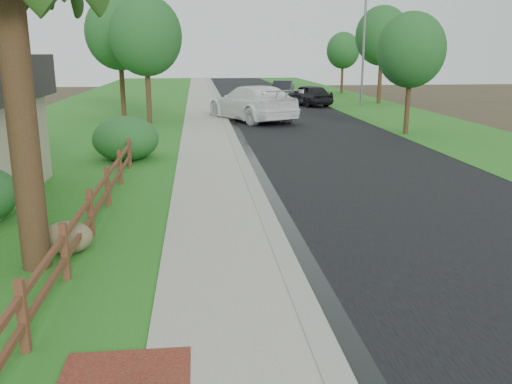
{
  "coord_description": "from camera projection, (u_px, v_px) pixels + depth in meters",
  "views": [
    {
      "loc": [
        -1.23,
        -6.41,
        3.97
      ],
      "look_at": [
        -0.04,
        4.57,
        1.1
      ],
      "focal_mm": 38.0,
      "sensor_mm": 36.0,
      "label": 1
    }
  ],
  "objects": [
    {
      "name": "sidewalk",
      "position": [
        201.0,
        105.0,
        40.87
      ],
      "size": [
        2.2,
        90.0,
        0.1
      ],
      "primitive_type": "cube",
      "color": "#A19B8C",
      "rests_on": "ground"
    },
    {
      "name": "shrub_c",
      "position": [
        8.0,
        176.0,
        15.05
      ],
      "size": [
        2.1,
        2.1,
        1.27
      ],
      "primitive_type": "ellipsoid",
      "rotation": [
        0.0,
        0.0,
        -0.22
      ],
      "color": "#194721",
      "rests_on": "ground"
    },
    {
      "name": "wet_gutter",
      "position": [
        223.0,
        106.0,
        41.05
      ],
      "size": [
        0.5,
        90.0,
        0.0
      ],
      "primitive_type": "cube",
      "color": "black",
      "rests_on": "road"
    },
    {
      "name": "road",
      "position": [
        273.0,
        105.0,
        41.45
      ],
      "size": [
        8.0,
        90.0,
        0.02
      ],
      "primitive_type": "cube",
      "color": "black",
      "rests_on": "ground"
    },
    {
      "name": "tree_near_right",
      "position": [
        411.0,
        50.0,
        25.76
      ],
      "size": [
        3.25,
        3.25,
        5.85
      ],
      "color": "#332415",
      "rests_on": "ground"
    },
    {
      "name": "boulder",
      "position": [
        68.0,
        238.0,
        10.92
      ],
      "size": [
        1.14,
        0.94,
        0.67
      ],
      "primitive_type": "ellipsoid",
      "rotation": [
        0.0,
        0.0,
        -0.2
      ],
      "color": "brown",
      "rests_on": "ground"
    },
    {
      "name": "white_suv",
      "position": [
        252.0,
        103.0,
        31.91
      ],
      "size": [
        5.57,
        7.65,
        2.06
      ],
      "primitive_type": "imported",
      "rotation": [
        0.0,
        0.0,
        3.57
      ],
      "color": "white",
      "rests_on": "road"
    },
    {
      "name": "curb",
      "position": [
        219.0,
        105.0,
        41.0
      ],
      "size": [
        0.4,
        90.0,
        0.12
      ],
      "primitive_type": "cube",
      "color": "gray",
      "rests_on": "ground"
    },
    {
      "name": "lawn_near",
      "position": [
        105.0,
        107.0,
        40.14
      ],
      "size": [
        9.0,
        90.0,
        0.04
      ],
      "primitive_type": "cube",
      "color": "#29611B",
      "rests_on": "ground"
    },
    {
      "name": "tree_mid_right",
      "position": [
        382.0,
        36.0,
        41.3
      ],
      "size": [
        4.09,
        4.09,
        7.41
      ],
      "color": "#332415",
      "rests_on": "ground"
    },
    {
      "name": "dark_car_far",
      "position": [
        283.0,
        90.0,
        47.13
      ],
      "size": [
        2.79,
        4.9,
        1.53
      ],
      "primitive_type": "imported",
      "rotation": [
        0.0,
        0.0,
        -0.27
      ],
      "color": "black",
      "rests_on": "road"
    },
    {
      "name": "grass_strip",
      "position": [
        176.0,
        106.0,
        40.68
      ],
      "size": [
        1.6,
        90.0,
        0.06
      ],
      "primitive_type": "cube",
      "color": "#29611B",
      "rests_on": "ground"
    },
    {
      "name": "dark_car_mid",
      "position": [
        309.0,
        95.0,
        40.94
      ],
      "size": [
        3.3,
        5.05,
        1.6
      ],
      "primitive_type": "imported",
      "rotation": [
        0.0,
        0.0,
        3.47
      ],
      "color": "black",
      "rests_on": "road"
    },
    {
      "name": "ground",
      "position": [
        295.0,
        356.0,
        7.29
      ],
      "size": [
        120.0,
        120.0,
        0.0
      ],
      "primitive_type": "plane",
      "color": "#3D3521"
    },
    {
      "name": "tree_far_right",
      "position": [
        343.0,
        51.0,
        52.38
      ],
      "size": [
        3.18,
        3.18,
        5.86
      ],
      "color": "#332415",
      "rests_on": "ground"
    },
    {
      "name": "streetlight",
      "position": [
        362.0,
        39.0,
        39.3
      ],
      "size": [
        1.98,
        0.38,
        8.57
      ],
      "color": "slate",
      "rests_on": "ground"
    },
    {
      "name": "shrub_d",
      "position": [
        126.0,
        139.0,
        20.15
      ],
      "size": [
        2.61,
        2.61,
        1.66
      ],
      "primitive_type": "ellipsoid",
      "rotation": [
        0.0,
        0.0,
        0.07
      ],
      "color": "#194721",
      "rests_on": "ground"
    },
    {
      "name": "ranch_fence",
      "position": [
        100.0,
        197.0,
        12.92
      ],
      "size": [
        0.12,
        16.92,
        1.1
      ],
      "color": "#4A2418",
      "rests_on": "ground"
    },
    {
      "name": "tree_mid_left",
      "position": [
        119.0,
        33.0,
        33.14
      ],
      "size": [
        4.13,
        4.13,
        7.39
      ],
      "color": "#332415",
      "rests_on": "ground"
    },
    {
      "name": "tree_near_left",
      "position": [
        146.0,
        36.0,
        29.41
      ],
      "size": [
        3.94,
        3.94,
        6.98
      ],
      "color": "#332415",
      "rests_on": "ground"
    },
    {
      "name": "verge_far",
      "position": [
        361.0,
        104.0,
        42.17
      ],
      "size": [
        6.0,
        90.0,
        0.04
      ],
      "primitive_type": "cube",
      "color": "#29611B",
      "rests_on": "ground"
    }
  ]
}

